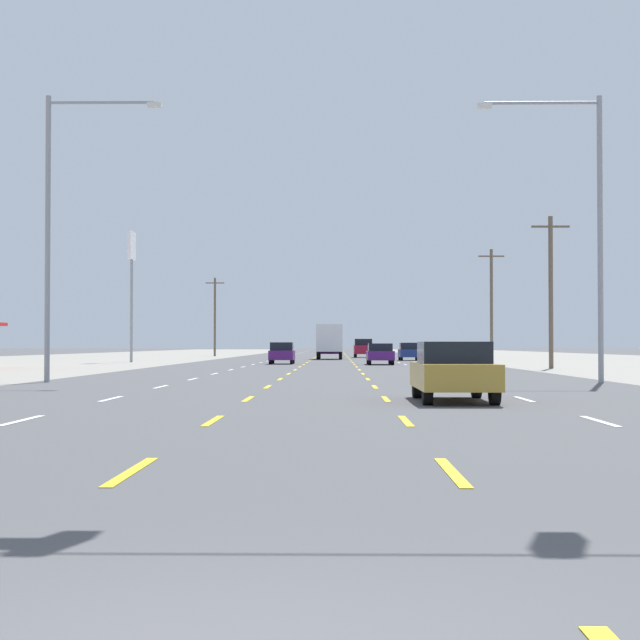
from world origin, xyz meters
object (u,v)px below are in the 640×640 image
at_px(hatchback_far_right_midfar, 409,351).
at_px(suv_inner_right_farther, 363,348).
at_px(sedan_inner_right_near, 380,354).
at_px(hatchback_inner_left_mid, 282,353).
at_px(sedan_inner_right_nearest, 453,371).
at_px(box_truck_center_turn_far, 330,340).
at_px(streetlight_right_row_0, 588,216).
at_px(pole_sign_left_row_2, 132,263).
at_px(streetlight_left_row_0, 59,217).

distance_m(hatchback_far_right_midfar, suv_inner_right_farther, 21.14).
height_order(sedan_inner_right_near, hatchback_inner_left_mid, hatchback_inner_left_mid).
height_order(sedan_inner_right_nearest, hatchback_inner_left_mid, hatchback_inner_left_mid).
bearing_deg(hatchback_far_right_midfar, suv_inner_right_farther, 99.34).
bearing_deg(sedan_inner_right_nearest, sedan_inner_right_near, 89.80).
bearing_deg(box_truck_center_turn_far, sedan_inner_right_nearest, -87.22).
xyz_separation_m(hatchback_inner_left_mid, streetlight_right_row_0, (13.07, -35.76, 5.31)).
xyz_separation_m(hatchback_far_right_midfar, pole_sign_left_row_2, (-22.28, -9.25, 7.00)).
relative_size(sedan_inner_right_nearest, hatchback_far_right_midfar, 1.15).
distance_m(hatchback_inner_left_mid, box_truck_center_turn_far, 23.81).
bearing_deg(suv_inner_right_farther, hatchback_inner_left_mid, -100.37).
bearing_deg(suv_inner_right_farther, sedan_inner_right_nearest, -90.01).
bearing_deg(hatchback_far_right_midfar, streetlight_right_row_0, -86.80).
xyz_separation_m(suv_inner_right_farther, streetlight_right_row_0, (6.32, -72.62, 5.07)).
height_order(sedan_inner_right_nearest, streetlight_right_row_0, streetlight_right_row_0).
relative_size(suv_inner_right_farther, pole_sign_left_row_2, 0.48).
relative_size(box_truck_center_turn_far, pole_sign_left_row_2, 0.71).
bearing_deg(streetlight_right_row_0, sedan_inner_right_near, 100.47).
bearing_deg(streetlight_right_row_0, hatchback_inner_left_mid, 110.07).
relative_size(hatchback_inner_left_mid, streetlight_right_row_0, 0.37).
distance_m(hatchback_inner_left_mid, streetlight_left_row_0, 36.71).
distance_m(box_truck_center_turn_far, suv_inner_right_farther, 13.78).
distance_m(hatchback_far_right_midfar, streetlight_left_row_0, 54.60).
bearing_deg(sedan_inner_right_nearest, suv_inner_right_farther, 89.99).
relative_size(box_truck_center_turn_far, streetlight_left_row_0, 0.68).
xyz_separation_m(box_truck_center_turn_far, suv_inner_right_farther, (3.51, 13.30, -0.81)).
bearing_deg(box_truck_center_turn_far, hatchback_far_right_midfar, -47.44).
bearing_deg(pole_sign_left_row_2, sedan_inner_right_near, -25.48).
height_order(hatchback_inner_left_mid, box_truck_center_turn_far, box_truck_center_turn_far).
distance_m(sedan_inner_right_near, suv_inner_right_farther, 39.16).
distance_m(hatchback_inner_left_mid, pole_sign_left_row_2, 15.53).
distance_m(sedan_inner_right_nearest, hatchback_far_right_midfar, 64.43).
bearing_deg(sedan_inner_right_nearest, hatchback_inner_left_mid, 97.92).
relative_size(box_truck_center_turn_far, suv_inner_right_farther, 1.47).
height_order(hatchback_far_right_midfar, suv_inner_right_farther, suv_inner_right_farther).
height_order(sedan_inner_right_nearest, streetlight_left_row_0, streetlight_left_row_0).
distance_m(sedan_inner_right_nearest, sedan_inner_right_near, 46.05).
distance_m(pole_sign_left_row_2, streetlight_left_row_0, 42.93).
distance_m(sedan_inner_right_nearest, box_truck_center_turn_far, 71.99).
relative_size(box_truck_center_turn_far, streetlight_right_row_0, 0.68).
height_order(hatchback_inner_left_mid, pole_sign_left_row_2, pole_sign_left_row_2).
bearing_deg(streetlight_left_row_0, sedan_inner_right_nearest, -43.85).
bearing_deg(streetlight_right_row_0, suv_inner_right_farther, 94.98).
height_order(hatchback_far_right_midfar, streetlight_left_row_0, streetlight_left_row_0).
distance_m(pole_sign_left_row_2, streetlight_right_row_0, 49.44).
bearing_deg(sedan_inner_right_near, sedan_inner_right_nearest, -90.20).
bearing_deg(suv_inner_right_farther, pole_sign_left_row_2, -122.05).
height_order(box_truck_center_turn_far, pole_sign_left_row_2, pole_sign_left_row_2).
distance_m(sedan_inner_right_near, pole_sign_left_row_2, 22.18).
bearing_deg(sedan_inner_right_near, streetlight_left_row_0, -111.60).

